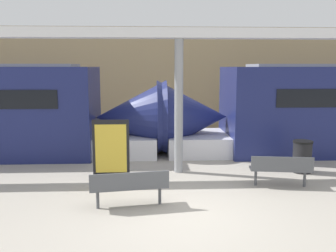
{
  "coord_description": "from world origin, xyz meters",
  "views": [
    {
      "loc": [
        -0.6,
        -7.52,
        3.09
      ],
      "look_at": [
        -0.07,
        3.2,
        1.4
      ],
      "focal_mm": 40.0,
      "sensor_mm": 36.0,
      "label": 1
    }
  ],
  "objects": [
    {
      "name": "canopy_beam",
      "position": [
        0.25,
        3.27,
        4.04
      ],
      "size": [
        28.0,
        0.6,
        0.28
      ],
      "primitive_type": "cube",
      "color": "silver",
      "rests_on": "support_column_near"
    },
    {
      "name": "bench_near",
      "position": [
        -1.06,
        0.47,
        0.51
      ],
      "size": [
        1.79,
        0.7,
        0.83
      ],
      "rotation": [
        0.0,
        0.0,
        0.15
      ],
      "color": "#4C4F54",
      "rests_on": "ground_plane"
    },
    {
      "name": "trash_bin",
      "position": [
        3.91,
        3.05,
        0.48
      ],
      "size": [
        0.57,
        0.57,
        0.95
      ],
      "color": "black",
      "rests_on": "ground_plane"
    },
    {
      "name": "bench_far",
      "position": [
        2.8,
        1.72,
        0.51
      ],
      "size": [
        1.62,
        0.67,
        0.83
      ],
      "rotation": [
        0.0,
        0.0,
        -0.15
      ],
      "color": "#4C4F54",
      "rests_on": "ground_plane"
    },
    {
      "name": "station_wall",
      "position": [
        0.0,
        10.83,
        2.5
      ],
      "size": [
        56.0,
        0.2,
        5.0
      ],
      "primitive_type": "cube",
      "color": "tan",
      "rests_on": "ground_plane"
    },
    {
      "name": "support_column_near",
      "position": [
        0.25,
        3.27,
        1.95
      ],
      "size": [
        0.25,
        0.25,
        3.9
      ],
      "primitive_type": "cylinder",
      "color": "gray",
      "rests_on": "ground_plane"
    },
    {
      "name": "poster_board",
      "position": [
        -1.64,
        2.32,
        0.87
      ],
      "size": [
        0.98,
        0.07,
        1.72
      ],
      "color": "black",
      "rests_on": "ground_plane"
    },
    {
      "name": "ground_plane",
      "position": [
        0.0,
        0.0,
        0.0
      ],
      "size": [
        60.0,
        60.0,
        0.0
      ],
      "primitive_type": "plane",
      "color": "#A8A093"
    }
  ]
}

